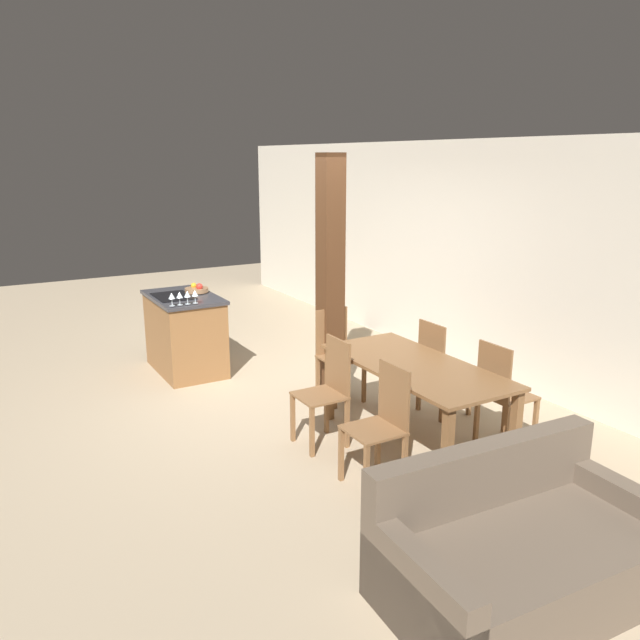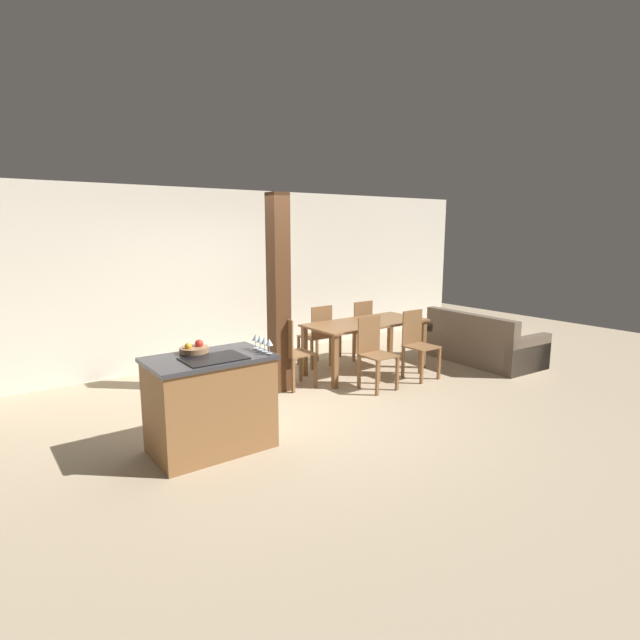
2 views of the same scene
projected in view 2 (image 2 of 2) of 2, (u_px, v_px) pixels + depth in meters
ground_plane at (290, 405)px, 6.04m from camera, size 16.00×16.00×0.00m
wall_back at (203, 278)px, 7.73m from camera, size 11.20×0.08×2.70m
kitchen_island at (210, 403)px, 4.76m from camera, size 1.14×0.71×0.93m
fruit_bowl at (194, 349)px, 4.78m from camera, size 0.28×0.28×0.11m
wine_glass_near at (269, 342)px, 4.72m from camera, size 0.07×0.07×0.15m
wine_glass_middle at (265, 341)px, 4.78m from camera, size 0.07×0.07×0.15m
wine_glass_far at (260, 339)px, 4.85m from camera, size 0.07×0.07×0.15m
wine_glass_end at (256, 338)px, 4.92m from camera, size 0.07×0.07×0.15m
dining_table at (366, 329)px, 7.31m from camera, size 1.83×0.84×0.76m
dining_chair_near_left at (375, 351)px, 6.59m from camera, size 0.40×0.40×0.96m
dining_chair_near_right at (418, 343)px, 7.07m from camera, size 0.40×0.40×0.96m
dining_chair_far_left at (317, 335)px, 7.61m from camera, size 0.40×0.40×0.96m
dining_chair_far_right at (358, 328)px, 8.09m from camera, size 0.40×0.40×0.96m
dining_chair_head_end at (292, 351)px, 6.59m from camera, size 0.40×0.40×0.96m
couch at (483, 345)px, 7.93m from camera, size 1.01×1.72×0.81m
timber_post at (279, 295)px, 6.36m from camera, size 0.23×0.23×2.54m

